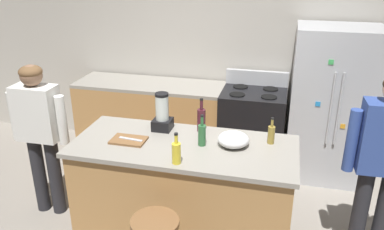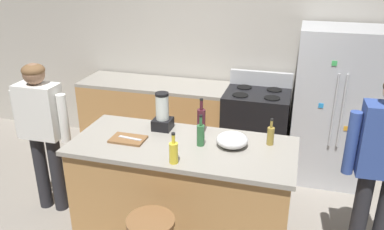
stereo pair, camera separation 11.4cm
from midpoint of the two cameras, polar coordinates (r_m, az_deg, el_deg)
name	(u,v)px [view 2 (the right image)]	position (r m, az deg, el deg)	size (l,w,h in m)	color
back_wall	(228,49)	(5.01, 5.92, 9.55)	(8.00, 0.10, 2.70)	#BCB7AD
kitchen_island	(183,191)	(3.58, -0.41, -11.06)	(1.92, 0.84, 0.95)	#B7844C
back_counter_run	(159,118)	(5.11, -4.14, -0.44)	(2.00, 0.64, 0.95)	#B7844C
refrigerator	(335,107)	(4.67, 20.79, 1.15)	(0.90, 0.73, 1.76)	#B7BABF
stove_range	(255,129)	(4.83, 9.88, -2.00)	(0.76, 0.65, 1.13)	black
person_by_island_left	(42,125)	(4.00, -20.29, -1.39)	(0.59, 0.22, 1.54)	#26262B
person_by_sink_right	(384,159)	(3.39, 27.04, -5.75)	(0.59, 0.23, 1.64)	#26262B
blender_appliance	(162,114)	(3.58, -3.42, 0.14)	(0.17, 0.17, 0.35)	black
bottle_wine	(201,119)	(3.54, 2.28, -0.63)	(0.08, 0.08, 0.32)	#471923
bottle_vinegar	(271,135)	(3.38, 12.34, -2.89)	(0.06, 0.06, 0.24)	olive
bottle_olive_oil	(201,134)	(3.29, 2.27, -2.84)	(0.07, 0.07, 0.28)	#2D6638
bottle_soda	(174,152)	(3.02, -1.61, -5.42)	(0.07, 0.07, 0.26)	yellow
mixing_bowl	(232,140)	(3.30, 6.86, -3.64)	(0.27, 0.27, 0.12)	white
cutting_board	(128,139)	(3.44, -8.37, -3.52)	(0.30, 0.20, 0.02)	brown
chef_knife	(130,138)	(3.43, -8.07, -3.36)	(0.22, 0.03, 0.01)	#B7BABF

